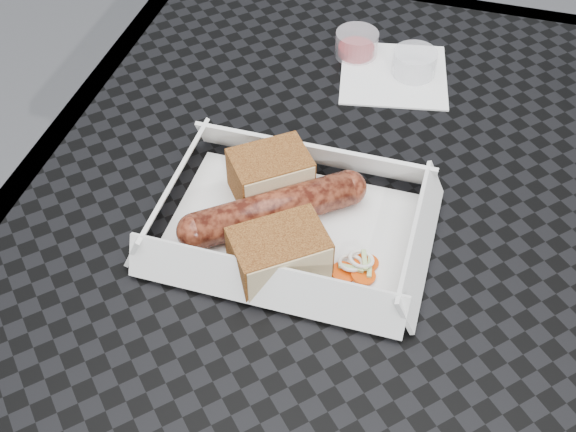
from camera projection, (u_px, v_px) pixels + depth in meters
The scene contains 9 objects.
patio_table at pixel (410, 266), 0.74m from camera, with size 0.80×0.80×0.74m.
food_tray at pixel (291, 229), 0.67m from camera, with size 0.22×0.15×0.00m, color white.
bratwurst at pixel (274, 209), 0.66m from camera, with size 0.15×0.13×0.03m.
bread_near at pixel (270, 174), 0.68m from camera, with size 0.07×0.05×0.05m, color brown.
bread_far at pixel (279, 252), 0.62m from camera, with size 0.08×0.05×0.04m, color brown.
veg_garnish at pixel (358, 268), 0.63m from camera, with size 0.03×0.03×0.00m.
napkin at pixel (394, 74), 0.83m from camera, with size 0.12×0.12×0.00m, color white.
condiment_cup_sauce at pixel (357, 44), 0.84m from camera, with size 0.05×0.05×0.03m, color maroon.
condiment_cup_empty at pixel (414, 63), 0.82m from camera, with size 0.05×0.05×0.03m, color silver.
Camera 1 is at (0.01, -0.48, 1.25)m, focal length 45.00 mm.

